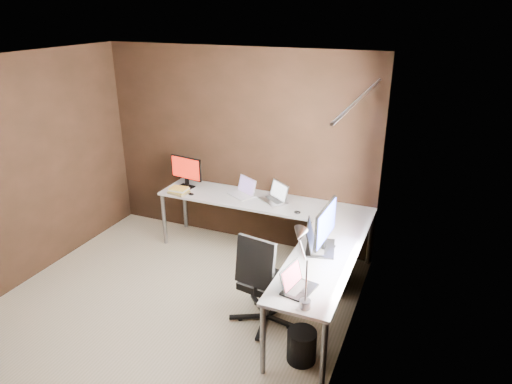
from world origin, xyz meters
TOP-DOWN VIEW (x-y plane):
  - room at (0.34, 0.07)m, footprint 3.60×3.60m
  - desk at (0.84, 1.04)m, footprint 2.65×2.25m
  - drawer_pedestal at (1.43, 1.15)m, footprint 0.42×0.50m
  - monitor_left at (-0.61, 1.54)m, footprint 0.47×0.16m
  - monitor_right at (1.47, 0.60)m, footprint 0.15×0.58m
  - laptop_white at (0.18, 1.56)m, footprint 0.40×0.36m
  - laptop_silver at (0.61, 1.55)m, footprint 0.41×0.39m
  - laptop_black_big at (1.40, 0.60)m, footprint 0.35×0.44m
  - laptop_black_small at (1.43, -0.14)m, footprint 0.27×0.34m
  - book_stack at (-0.59, 1.30)m, footprint 0.26×0.22m
  - mouse_left at (-0.42, 1.30)m, footprint 0.09×0.07m
  - mouse_corner at (0.98, 1.30)m, footprint 0.09×0.07m
  - desk_lamp at (1.51, -0.28)m, footprint 0.20×0.24m
  - office_chair at (1.00, 0.24)m, footprint 0.56×0.57m
  - wastebasket at (1.50, -0.13)m, footprint 0.28×0.28m

SIDE VIEW (x-z plane):
  - wastebasket at x=1.50m, z-range 0.00..0.30m
  - office_chair at x=1.00m, z-range -0.21..0.79m
  - drawer_pedestal at x=1.43m, z-range 0.00..0.60m
  - desk at x=0.84m, z-range 0.31..1.04m
  - mouse_left at x=-0.42m, z-range 0.73..0.76m
  - mouse_corner at x=0.98m, z-range 0.73..0.76m
  - book_stack at x=-0.59m, z-range 0.73..0.80m
  - laptop_black_small at x=1.43m, z-range 0.67..0.88m
  - laptop_white at x=0.18m, z-range 0.67..0.89m
  - laptop_silver at x=0.61m, z-range 0.67..0.89m
  - laptop_black_big at x=1.40m, z-range 0.66..0.91m
  - monitor_left at x=-0.61m, z-range 0.76..1.16m
  - monitor_right at x=1.47m, z-range 0.76..1.23m
  - desk_lamp at x=1.51m, z-range 0.82..1.47m
  - room at x=0.34m, z-range 0.03..2.53m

